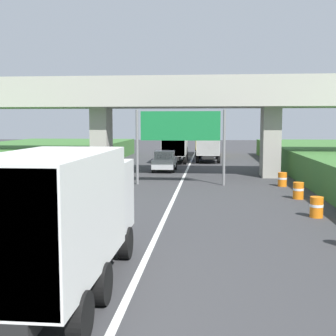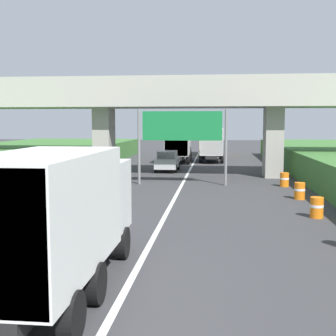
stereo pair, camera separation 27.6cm
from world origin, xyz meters
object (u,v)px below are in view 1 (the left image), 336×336
(truck_blue, at_px, (176,144))
(construction_barrel_3, at_px, (298,190))
(truck_green, at_px, (208,143))
(construction_barrel_4, at_px, (282,179))
(truck_white, at_px, (63,214))
(construction_barrel_5, at_px, (272,171))
(truck_yellow, at_px, (206,140))
(car_silver, at_px, (165,161))
(construction_barrel_2, at_px, (317,207))
(overhead_highway_sign, at_px, (180,130))

(truck_blue, height_order, construction_barrel_3, truck_blue)
(construction_barrel_3, bearing_deg, truck_blue, 111.16)
(truck_green, distance_m, construction_barrel_4, 18.71)
(truck_white, xyz_separation_m, truck_green, (3.36, 36.66, 0.00))
(construction_barrel_3, relative_size, construction_barrel_5, 1.00)
(truck_yellow, xyz_separation_m, construction_barrel_3, (5.21, -31.62, -1.47))
(car_silver, relative_size, construction_barrel_3, 4.56)
(car_silver, xyz_separation_m, construction_barrel_3, (8.51, -12.89, -0.40))
(truck_blue, height_order, car_silver, truck_blue)
(truck_white, distance_m, truck_blue, 35.16)
(construction_barrel_4, bearing_deg, truck_yellow, 100.77)
(construction_barrel_2, xyz_separation_m, construction_barrel_4, (0.06, 9.35, 0.00))
(truck_green, distance_m, truck_blue, 3.64)
(truck_yellow, xyz_separation_m, car_silver, (-3.30, -18.73, -1.08))
(overhead_highway_sign, distance_m, construction_barrel_5, 8.56)
(overhead_highway_sign, distance_m, truck_green, 18.04)
(car_silver, bearing_deg, construction_barrel_2, -64.52)
(overhead_highway_sign, relative_size, construction_barrel_4, 6.53)
(truck_green, bearing_deg, construction_barrel_3, -77.85)
(construction_barrel_2, relative_size, construction_barrel_3, 1.00)
(construction_barrel_4, bearing_deg, truck_white, -113.64)
(truck_green, bearing_deg, construction_barrel_5, -70.37)
(truck_white, distance_m, car_silver, 26.88)
(truck_blue, distance_m, construction_barrel_4, 18.47)
(construction_barrel_3, xyz_separation_m, construction_barrel_4, (-0.09, 4.68, 0.00))
(truck_blue, distance_m, construction_barrel_3, 22.78)
(truck_green, xyz_separation_m, truck_blue, (-3.32, -1.50, 0.00))
(truck_yellow, distance_m, construction_barrel_2, 36.68)
(truck_yellow, bearing_deg, construction_barrel_5, -77.13)
(truck_green, distance_m, construction_barrel_3, 23.26)
(construction_barrel_2, bearing_deg, truck_yellow, 97.95)
(overhead_highway_sign, bearing_deg, construction_barrel_2, -55.45)
(truck_white, height_order, construction_barrel_3, truck_white)
(truck_green, bearing_deg, construction_barrel_2, -80.17)
(construction_barrel_3, bearing_deg, truck_green, 102.15)
(truck_green, relative_size, truck_blue, 1.00)
(construction_barrel_2, bearing_deg, car_silver, 115.48)
(truck_blue, xyz_separation_m, construction_barrel_2, (8.06, -25.87, -1.47))
(car_silver, bearing_deg, construction_barrel_4, -44.27)
(truck_yellow, xyz_separation_m, construction_barrel_4, (5.13, -26.94, -1.47))
(truck_yellow, relative_size, construction_barrel_5, 8.11)
(car_silver, bearing_deg, truck_white, -89.43)
(truck_white, xyz_separation_m, construction_barrel_3, (8.24, 13.97, -1.47))
(truck_blue, relative_size, construction_barrel_4, 8.11)
(overhead_highway_sign, xyz_separation_m, construction_barrel_4, (6.59, -0.14, -3.13))
(construction_barrel_2, bearing_deg, overhead_highway_sign, 124.55)
(overhead_highway_sign, distance_m, truck_white, 18.92)
(truck_green, height_order, truck_blue, same)
(truck_green, bearing_deg, truck_blue, -155.74)
(construction_barrel_5, bearing_deg, construction_barrel_4, -89.52)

